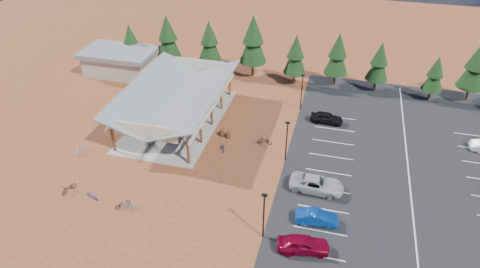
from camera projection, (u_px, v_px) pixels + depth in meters
ground at (238, 164)px, 48.25m from camera, size 140.00×140.00×0.00m
asphalt_lot at (409, 174)px, 46.72m from camera, size 27.00×44.00×0.04m
concrete_pad at (179, 120)px, 55.99m from camera, size 10.60×18.60×0.10m
bike_pavilion at (176, 95)px, 53.90m from camera, size 11.65×19.40×4.97m
outbuilding at (120, 61)px, 66.74m from camera, size 11.00×7.00×3.90m
lamp_post_0 at (264, 213)px, 37.49m from camera, size 0.50×0.25×5.14m
lamp_post_1 at (287, 139)px, 47.15m from camera, size 0.50×0.25×5.14m
lamp_post_2 at (302, 90)px, 56.82m from camera, size 0.50×0.25×5.14m
trash_bin_0 at (228, 135)px, 52.32m from camera, size 0.60×0.60×0.90m
trash_bin_1 at (222, 133)px, 52.70m from camera, size 0.60×0.60×0.90m
pine_0 at (131, 41)px, 68.05m from camera, size 2.96×2.96×6.90m
pine_1 at (168, 37)px, 66.24m from camera, size 3.82×3.82×8.89m
pine_2 at (209, 41)px, 65.83m from camera, size 3.54×3.54×8.26m
pine_3 at (253, 39)px, 63.91m from camera, size 4.17×4.17×9.70m
pine_4 at (296, 55)px, 62.22m from camera, size 3.32×3.32×7.73m
pine_5 at (338, 54)px, 61.79m from camera, size 3.49×3.49×8.14m
pine_6 at (379, 62)px, 60.62m from camera, size 3.19×3.19×7.42m
pine_7 at (435, 74)px, 58.49m from camera, size 2.84×2.84×6.61m
pine_8 at (477, 65)px, 57.59m from camera, size 3.77×3.77×8.78m
bike_0 at (151, 144)px, 50.55m from camera, size 1.71×0.71×0.88m
bike_1 at (152, 114)px, 56.17m from camera, size 1.93×0.89×1.12m
bike_2 at (164, 111)px, 56.93m from camera, size 1.87×0.80×0.96m
bike_3 at (175, 86)px, 62.70m from camera, size 1.85×0.98×1.07m
bike_4 at (177, 138)px, 51.55m from camera, size 1.98×1.06×0.99m
bike_5 at (184, 119)px, 55.15m from camera, size 1.88×0.81×1.09m
bike_6 at (197, 116)px, 55.98m from camera, size 1.76×0.88×0.89m
bike_7 at (212, 98)px, 59.75m from camera, size 1.83×0.79×1.06m
bike_8 at (69, 188)px, 44.03m from camera, size 1.14×1.95×0.97m
bike_9 at (80, 148)px, 49.78m from camera, size 1.19×1.90×1.11m
bike_10 at (92, 196)px, 43.15m from camera, size 1.60×0.88×0.80m
bike_12 at (123, 204)px, 42.12m from camera, size 1.53×1.64×0.87m
bike_13 at (129, 205)px, 41.86m from camera, size 1.88×0.89×1.09m
bike_14 at (223, 147)px, 50.21m from camera, size 1.18×1.81×0.90m
bike_16 at (265, 141)px, 51.28m from camera, size 1.80×0.79×0.91m
car_0 at (303, 244)px, 37.32m from camera, size 4.84×2.68×1.56m
car_1 at (317, 217)px, 40.20m from camera, size 4.18×1.88×1.33m
car_2 at (317, 184)px, 44.04m from camera, size 5.65×2.72×1.55m
car_4 at (326, 118)px, 55.13m from camera, size 4.17×1.70×1.42m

